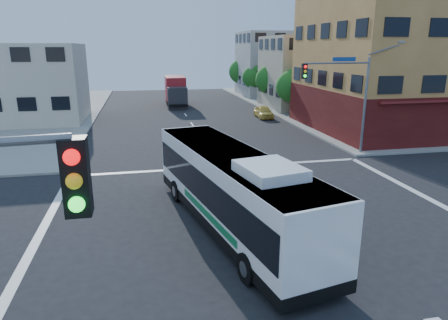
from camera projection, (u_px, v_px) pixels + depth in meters
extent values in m
plane|color=black|center=(264.00, 229.00, 17.45)|extent=(120.00, 120.00, 0.00)
cube|color=gray|center=(426.00, 102.00, 57.20)|extent=(50.00, 50.00, 0.15)
cube|color=#D5954C|center=(414.00, 54.00, 36.86)|extent=(18.00, 15.00, 14.00)
cube|color=#5A1714|center=(408.00, 108.00, 38.22)|extent=(18.09, 15.08, 4.00)
cube|color=#B6AA8B|center=(313.00, 72.00, 51.56)|extent=(12.00, 10.00, 9.00)
cube|color=#ABABA5|center=(278.00, 64.00, 64.62)|extent=(12.00, 10.00, 10.00)
cube|color=beige|center=(22.00, 84.00, 41.33)|extent=(12.00, 10.00, 8.00)
cylinder|color=slate|center=(365.00, 107.00, 28.77)|extent=(0.18, 0.18, 7.00)
cylinder|color=slate|center=(338.00, 63.00, 27.20)|extent=(5.01, 0.62, 0.12)
cube|color=black|center=(304.00, 71.00, 26.62)|extent=(0.32, 0.30, 1.00)
sphere|color=#FF0C0C|center=(306.00, 67.00, 26.38)|extent=(0.20, 0.20, 0.20)
sphere|color=yellow|center=(305.00, 71.00, 26.46)|extent=(0.20, 0.20, 0.20)
sphere|color=#19FF33|center=(305.00, 76.00, 26.54)|extent=(0.20, 0.20, 0.20)
cube|color=navy|center=(344.00, 59.00, 27.28)|extent=(1.80, 0.22, 0.28)
cube|color=gray|center=(401.00, 42.00, 28.26)|extent=(0.50, 0.22, 0.14)
cube|color=black|center=(76.00, 177.00, 4.96)|extent=(0.32, 0.30, 1.00)
sphere|color=#FF0C0C|center=(72.00, 157.00, 4.71)|extent=(0.20, 0.20, 0.20)
sphere|color=yellow|center=(74.00, 181.00, 4.80)|extent=(0.20, 0.20, 0.20)
sphere|color=#19FF33|center=(77.00, 204.00, 4.88)|extent=(0.20, 0.20, 0.20)
cylinder|color=#392014|center=(291.00, 107.00, 45.86)|extent=(0.28, 0.28, 1.92)
sphere|color=#1C5D1A|center=(292.00, 86.00, 45.21)|extent=(3.60, 3.60, 3.60)
sphere|color=#1C5D1A|center=(296.00, 78.00, 44.76)|extent=(2.52, 2.52, 2.52)
cylinder|color=#392014|center=(269.00, 99.00, 53.39)|extent=(0.28, 0.28, 1.99)
sphere|color=#1C5D1A|center=(270.00, 80.00, 52.70)|extent=(3.80, 3.80, 3.80)
sphere|color=#1C5D1A|center=(274.00, 72.00, 52.24)|extent=(2.66, 2.66, 2.66)
cylinder|color=#392014|center=(253.00, 93.00, 60.94)|extent=(0.28, 0.28, 1.89)
sphere|color=#1C5D1A|center=(253.00, 77.00, 60.31)|extent=(3.40, 3.40, 3.40)
sphere|color=#1C5D1A|center=(257.00, 72.00, 59.88)|extent=(2.38, 2.38, 2.38)
cylinder|color=#392014|center=(240.00, 87.00, 68.46)|extent=(0.28, 0.28, 2.03)
sphere|color=#1C5D1A|center=(241.00, 72.00, 67.75)|extent=(4.00, 4.00, 4.00)
sphere|color=#1C5D1A|center=(243.00, 66.00, 67.27)|extent=(2.80, 2.80, 2.80)
cube|color=black|center=(232.00, 216.00, 17.34)|extent=(5.21, 12.96, 0.47)
cube|color=white|center=(232.00, 188.00, 16.99)|extent=(5.19, 12.93, 3.00)
cube|color=black|center=(232.00, 184.00, 16.94)|extent=(5.17, 12.57, 1.32)
cube|color=black|center=(186.00, 152.00, 22.50)|extent=(2.43, 0.56, 1.42)
cube|color=#E5590C|center=(185.00, 134.00, 22.24)|extent=(1.99, 0.46, 0.30)
cube|color=white|center=(232.00, 155.00, 16.60)|extent=(5.09, 12.67, 0.13)
cube|color=white|center=(270.00, 170.00, 13.73)|extent=(2.31, 2.65, 0.38)
cube|color=#0F6E3A|center=(207.00, 214.00, 16.21)|extent=(1.19, 5.68, 0.30)
cube|color=#0F6E3A|center=(265.00, 204.00, 17.25)|extent=(1.19, 5.68, 0.30)
cylinder|color=black|center=(177.00, 191.00, 20.45)|extent=(0.53, 1.14, 1.10)
cylinder|color=#99999E|center=(174.00, 191.00, 20.39)|extent=(0.15, 0.55, 0.55)
cylinder|color=black|center=(222.00, 184.00, 21.41)|extent=(0.53, 1.14, 1.10)
cylinder|color=#99999E|center=(224.00, 184.00, 21.46)|extent=(0.15, 0.55, 0.55)
cylinder|color=black|center=(247.00, 268.00, 13.29)|extent=(0.53, 1.14, 1.10)
cylinder|color=#99999E|center=(243.00, 269.00, 13.24)|extent=(0.15, 0.55, 0.55)
cylinder|color=black|center=(310.00, 253.00, 14.25)|extent=(0.53, 1.14, 1.10)
cylinder|color=#99999E|center=(314.00, 253.00, 14.31)|extent=(0.15, 0.55, 0.55)
cube|color=#2A292F|center=(177.00, 98.00, 50.86)|extent=(2.50, 2.39, 2.76)
cube|color=black|center=(178.00, 96.00, 49.79)|extent=(2.23, 0.13, 1.06)
cube|color=maroon|center=(175.00, 88.00, 54.45)|extent=(2.68, 6.01, 3.19)
cube|color=black|center=(176.00, 102.00, 53.69)|extent=(2.52, 8.55, 0.32)
cylinder|color=black|center=(169.00, 105.00, 51.10)|extent=(0.32, 1.07, 1.06)
cylinder|color=black|center=(186.00, 104.00, 51.49)|extent=(0.32, 1.07, 1.06)
cylinder|color=black|center=(168.00, 102.00, 54.02)|extent=(0.32, 1.07, 1.06)
cylinder|color=black|center=(184.00, 101.00, 54.40)|extent=(0.32, 1.07, 1.06)
cylinder|color=black|center=(167.00, 99.00, 56.53)|extent=(0.32, 1.07, 1.06)
cylinder|color=black|center=(183.00, 99.00, 56.92)|extent=(0.32, 1.07, 1.06)
imported|color=#DDC14F|center=(264.00, 112.00, 44.59)|extent=(1.71, 4.00, 1.35)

